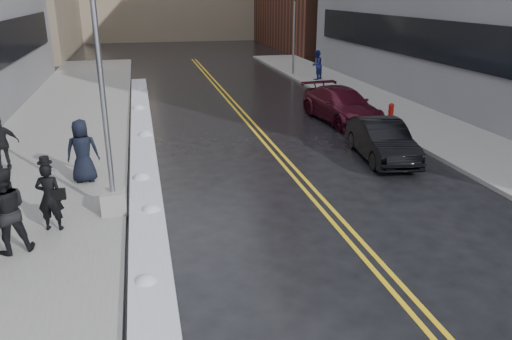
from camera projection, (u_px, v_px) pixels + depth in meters
ground at (249, 237)px, 12.45m from camera, size 160.00×160.00×0.00m
sidewalk_west at (60, 140)px, 20.37m from camera, size 5.50×50.00×0.15m
sidewalk_east at (409, 119)px, 23.72m from camera, size 4.00×50.00×0.15m
lane_line_left at (253, 130)px, 22.12m from camera, size 0.12×50.00×0.01m
lane_line_right at (259, 129)px, 22.18m from camera, size 0.12×50.00×0.01m
snow_ridge at (143, 146)px, 19.21m from camera, size 0.90×30.00×0.34m
lamppost at (106, 127)px, 12.73m from camera, size 0.65×0.65×7.62m
fire_hydrant at (391, 110)px, 23.35m from camera, size 0.26×0.26×0.73m
traffic_signal at (294, 27)px, 35.11m from camera, size 0.16×0.20×6.00m
pedestrian_fedora at (50, 197)px, 12.26m from camera, size 0.71×0.53×1.76m
pedestrian_b at (5, 211)px, 11.13m from camera, size 1.18×1.03×2.04m
pedestrian_c at (82, 151)px, 15.39m from camera, size 0.99×0.65×1.99m
pedestrian_d at (1, 143)px, 16.44m from camera, size 1.16×0.71×1.84m
pedestrian_east at (317, 65)px, 33.53m from camera, size 1.20×1.18×1.95m
car_black at (382, 140)px, 18.07m from camera, size 1.98×4.46×1.42m
car_maroon at (341, 105)px, 23.32m from camera, size 2.70×5.52×1.55m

